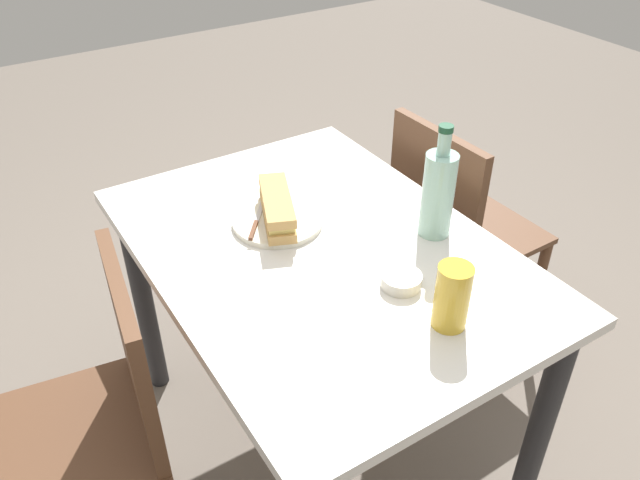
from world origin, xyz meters
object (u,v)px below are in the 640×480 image
object	(u,v)px
chair_near	(452,228)
dining_table	(320,284)
water_bottle	(438,192)
beer_glass	(452,297)
olive_bowl	(401,280)
baguette_sandwich_near	(277,207)
chair_far	(100,418)
plate_near	(278,221)
knife_near	(256,222)

from	to	relation	value
chair_near	dining_table	bearing A→B (deg)	103.25
water_bottle	beer_glass	size ratio (longest dim) A/B	1.99
dining_table	water_bottle	size ratio (longest dim) A/B	3.78
beer_glass	olive_bowl	bearing A→B (deg)	2.15
olive_bowl	baguette_sandwich_near	bearing A→B (deg)	16.93
chair_near	baguette_sandwich_near	bearing A→B (deg)	89.53
baguette_sandwich_near	chair_far	bearing A→B (deg)	105.76
dining_table	olive_bowl	xyz separation A→B (m)	(-0.22, -0.07, 0.13)
water_bottle	dining_table	bearing A→B (deg)	69.94
water_bottle	olive_bowl	bearing A→B (deg)	121.61
chair_far	water_bottle	size ratio (longest dim) A/B	2.96
dining_table	chair_near	world-z (taller)	chair_near
chair_far	plate_near	distance (m)	0.63
beer_glass	chair_near	bearing A→B (deg)	-44.81
knife_near	water_bottle	xyz separation A→B (m)	(-0.26, -0.37, 0.10)
plate_near	knife_near	distance (m)	0.06
knife_near	beer_glass	distance (m)	0.56
water_bottle	olive_bowl	xyz separation A→B (m)	(-0.12, 0.20, -0.10)
chair_far	knife_near	distance (m)	0.59
dining_table	knife_near	bearing A→B (deg)	30.95
water_bottle	beer_glass	distance (m)	0.34
dining_table	water_bottle	world-z (taller)	water_bottle
water_bottle	chair_near	bearing A→B (deg)	-52.88
chair_near	beer_glass	distance (m)	0.79
dining_table	water_bottle	distance (m)	0.38
plate_near	water_bottle	bearing A→B (deg)	-128.06
water_bottle	beer_glass	bearing A→B (deg)	144.72
baguette_sandwich_near	olive_bowl	world-z (taller)	baguette_sandwich_near
chair_near	knife_near	xyz separation A→B (m)	(0.02, 0.69, 0.26)
chair_near	baguette_sandwich_near	world-z (taller)	chair_near
baguette_sandwich_near	knife_near	size ratio (longest dim) A/B	1.65
dining_table	chair_far	size ratio (longest dim) A/B	1.28
beer_glass	baguette_sandwich_near	bearing A→B (deg)	12.76
plate_near	beer_glass	xyz separation A→B (m)	(-0.52, -0.12, 0.07)
knife_near	water_bottle	size ratio (longest dim) A/B	0.50
chair_far	olive_bowl	distance (m)	0.75
dining_table	baguette_sandwich_near	world-z (taller)	baguette_sandwich_near
chair_far	beer_glass	xyz separation A→B (m)	(-0.36, -0.67, 0.31)
baguette_sandwich_near	water_bottle	bearing A→B (deg)	-128.06
chair_near	knife_near	bearing A→B (deg)	88.64
dining_table	knife_near	size ratio (longest dim) A/B	7.50
chair_near	baguette_sandwich_near	size ratio (longest dim) A/B	3.55
baguette_sandwich_near	water_bottle	xyz separation A→B (m)	(-0.24, -0.31, 0.07)
chair_near	plate_near	bearing A→B (deg)	89.53
dining_table	plate_near	size ratio (longest dim) A/B	4.76
beer_glass	chair_far	bearing A→B (deg)	61.61
plate_near	chair_near	bearing A→B (deg)	-90.47
baguette_sandwich_near	olive_bowl	distance (m)	0.39
plate_near	knife_near	size ratio (longest dim) A/B	1.57
chair_far	beer_glass	bearing A→B (deg)	-118.39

